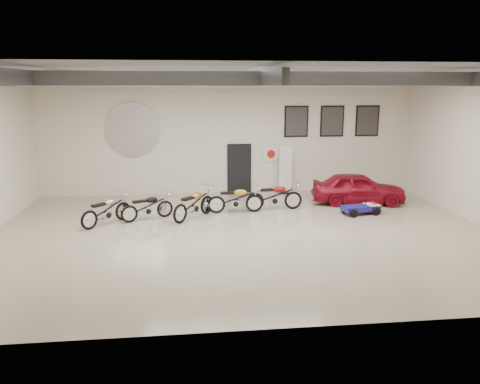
{
  "coord_description": "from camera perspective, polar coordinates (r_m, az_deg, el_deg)",
  "views": [
    {
      "loc": [
        -1.73,
        -14.1,
        4.57
      ],
      "look_at": [
        0.0,
        1.2,
        1.1
      ],
      "focal_mm": 35.0,
      "sensor_mm": 36.0,
      "label": 1
    }
  ],
  "objects": [
    {
      "name": "vintage_car",
      "position": [
        19.23,
        14.22,
        0.46
      ],
      "size": [
        2.02,
        3.83,
        1.24
      ],
      "primitive_type": "imported",
      "rotation": [
        0.0,
        0.0,
        1.42
      ],
      "color": "maroon",
      "rests_on": "floor"
    },
    {
      "name": "poster_left",
      "position": [
        20.66,
        6.88,
        8.53
      ],
      "size": [
        1.05,
        0.08,
        1.35
      ],
      "primitive_type": null,
      "color": "black",
      "rests_on": "back_wall"
    },
    {
      "name": "logo_plaque",
      "position": [
        20.25,
        -12.97,
        7.37
      ],
      "size": [
        2.3,
        0.06,
        1.16
      ],
      "primitive_type": null,
      "color": "silver",
      "rests_on": "back_wall"
    },
    {
      "name": "back_wall",
      "position": [
        20.28,
        -1.53,
        6.84
      ],
      "size": [
        16.0,
        0.02,
        5.0
      ],
      "primitive_type": "cube",
      "color": "beige",
      "rests_on": "floor"
    },
    {
      "name": "motorcycle_silver",
      "position": [
        16.4,
        -15.99,
        -2.1
      ],
      "size": [
        1.81,
        1.89,
        1.04
      ],
      "primitive_type": null,
      "rotation": [
        0.0,
        0.0,
        0.83
      ],
      "color": "silver",
      "rests_on": "floor"
    },
    {
      "name": "poster_right",
      "position": [
        21.62,
        15.25,
        8.36
      ],
      "size": [
        1.05,
        0.08,
        1.35
      ],
      "primitive_type": null,
      "color": "black",
      "rests_on": "back_wall"
    },
    {
      "name": "banner_stand",
      "position": [
        20.36,
        5.56,
        2.54
      ],
      "size": [
        0.55,
        0.24,
        2.0
      ],
      "primitive_type": null,
      "rotation": [
        0.0,
        0.0,
        0.04
      ],
      "color": "white",
      "rests_on": "floor"
    },
    {
      "name": "door",
      "position": [
        20.48,
        -0.1,
        2.8
      ],
      "size": [
        0.92,
        0.08,
        2.1
      ],
      "primitive_type": "cube",
      "color": "black",
      "rests_on": "back_wall"
    },
    {
      "name": "ceiling_beams",
      "position": [
        14.2,
        0.56,
        13.43
      ],
      "size": [
        15.8,
        11.8,
        0.32
      ],
      "primitive_type": null,
      "color": "slate",
      "rests_on": "ceiling"
    },
    {
      "name": "motorcycle_red",
      "position": [
        17.71,
        4.21,
        -0.46
      ],
      "size": [
        2.14,
        0.75,
        1.1
      ],
      "primitive_type": null,
      "rotation": [
        0.0,
        0.0,
        0.05
      ],
      "color": "silver",
      "rests_on": "floor"
    },
    {
      "name": "ceiling",
      "position": [
        14.21,
        0.56,
        14.44
      ],
      "size": [
        16.0,
        12.0,
        0.01
      ],
      "primitive_type": "cube",
      "color": "gray",
      "rests_on": "back_wall"
    },
    {
      "name": "motorcycle_yellow",
      "position": [
        17.28,
        -0.56,
        -0.83
      ],
      "size": [
        2.05,
        0.69,
        1.06
      ],
      "primitive_type": null,
      "rotation": [
        0.0,
        0.0,
        0.03
      ],
      "color": "silver",
      "rests_on": "floor"
    },
    {
      "name": "floor",
      "position": [
        14.92,
        0.52,
        -5.13
      ],
      "size": [
        16.0,
        12.0,
        0.01
      ],
      "primitive_type": "cube",
      "color": "tan",
      "rests_on": "ground"
    },
    {
      "name": "go_kart",
      "position": [
        17.75,
        14.88,
        -1.64
      ],
      "size": [
        1.79,
        1.07,
        0.61
      ],
      "primitive_type": null,
      "rotation": [
        0.0,
        0.0,
        0.2
      ],
      "color": "navy",
      "rests_on": "floor"
    },
    {
      "name": "motorcycle_black",
      "position": [
        16.66,
        -11.24,
        -1.73
      ],
      "size": [
        1.95,
        1.34,
        0.98
      ],
      "primitive_type": null,
      "rotation": [
        0.0,
        0.0,
        0.45
      ],
      "color": "silver",
      "rests_on": "floor"
    },
    {
      "name": "poster_mid",
      "position": [
        21.08,
        11.16,
        8.47
      ],
      "size": [
        1.05,
        0.08,
        1.35
      ],
      "primitive_type": null,
      "color": "black",
      "rests_on": "back_wall"
    },
    {
      "name": "motorcycle_gold",
      "position": [
        16.58,
        -5.65,
        -1.39
      ],
      "size": [
        1.87,
        2.04,
        1.1
      ],
      "primitive_type": null,
      "rotation": [
        0.0,
        0.0,
        0.87
      ],
      "color": "silver",
      "rests_on": "floor"
    },
    {
      "name": "oil_sign",
      "position": [
        20.57,
        3.79,
        4.66
      ],
      "size": [
        0.72,
        0.1,
        0.72
      ],
      "primitive_type": null,
      "color": "white",
      "rests_on": "back_wall"
    }
  ]
}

